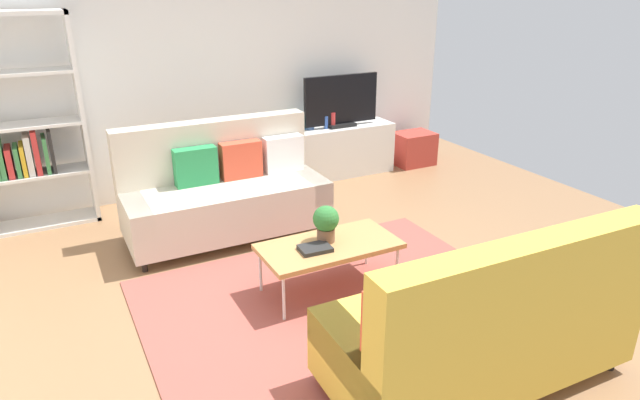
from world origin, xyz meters
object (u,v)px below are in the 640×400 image
object	(u,v)px
storage_trunk	(414,149)
table_book_0	(315,248)
potted_plant	(326,222)
vase_1	(309,123)
coffee_table	(329,247)
tv_console	(339,150)
vase_0	(296,124)
tv	(341,102)
bottle_0	(326,123)
couch_beige	(225,191)
bottle_1	(333,120)
bookshelf	(21,134)
couch_green	(483,325)

from	to	relation	value
storage_trunk	table_book_0	world-z (taller)	table_book_0
table_book_0	potted_plant	bearing A→B (deg)	35.31
vase_1	storage_trunk	bearing A→B (deg)	-5.68
coffee_table	tv_console	distance (m)	2.90
coffee_table	vase_0	distance (m)	2.71
tv	bottle_0	world-z (taller)	tv
tv	table_book_0	size ratio (longest dim) A/B	4.17
couch_beige	coffee_table	distance (m)	1.48
table_book_0	vase_1	distance (m)	2.88
coffee_table	bottle_1	bearing A→B (deg)	60.76
coffee_table	bottle_0	bearing A→B (deg)	62.49
coffee_table	bottle_0	world-z (taller)	bottle_0
storage_trunk	bottle_1	bearing A→B (deg)	177.19
vase_1	bottle_0	bearing A→B (deg)	-25.11
bookshelf	vase_0	distance (m)	2.96
couch_beige	bottle_0	world-z (taller)	couch_beige
tv	vase_0	distance (m)	0.63
storage_trunk	bottle_1	xyz separation A→B (m)	(-1.22, 0.06, 0.52)
couch_beige	tv	size ratio (longest dim) A/B	1.90
potted_plant	vase_1	distance (m)	2.71
couch_green	bookshelf	distance (m)	4.59
table_book_0	bookshelf	bearing A→B (deg)	126.50
potted_plant	vase_0	world-z (taller)	vase_0
table_book_0	bottle_0	bearing A→B (deg)	60.30
bookshelf	potted_plant	bearing A→B (deg)	-50.19
couch_beige	vase_0	distance (m)	1.73
tv	table_book_0	world-z (taller)	tv
bottle_0	bottle_1	xyz separation A→B (m)	(0.10, 0.00, 0.02)
couch_beige	table_book_0	world-z (taller)	couch_beige
tv_console	vase_0	bearing A→B (deg)	175.07
tv_console	vase_0	distance (m)	0.70
vase_0	bottle_0	xyz separation A→B (m)	(0.36, -0.09, 0.00)
tv_console	bottle_1	size ratio (longest dim) A/B	7.32
coffee_table	tv	world-z (taller)	tv
coffee_table	bottle_1	size ratio (longest dim) A/B	5.75
vase_1	bottle_1	distance (m)	0.30
bookshelf	vase_0	size ratio (longest dim) A/B	13.80
potted_plant	storage_trunk	bearing A→B (deg)	41.98
coffee_table	table_book_0	size ratio (longest dim) A/B	4.58
potted_plant	bottle_1	distance (m)	2.76
couch_green	vase_0	bearing A→B (deg)	82.43
tv_console	bottle_1	distance (m)	0.43
coffee_table	potted_plant	xyz separation A→B (m)	(0.00, 0.06, 0.19)
bottle_0	couch_green	bearing A→B (deg)	-104.35
bottle_0	bookshelf	bearing A→B (deg)	178.96
vase_0	table_book_0	bearing A→B (deg)	-112.29
vase_0	vase_1	world-z (taller)	same
couch_beige	potted_plant	world-z (taller)	couch_beige
coffee_table	bottle_0	size ratio (longest dim) A/B	7.11
bottle_1	bookshelf	bearing A→B (deg)	178.99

